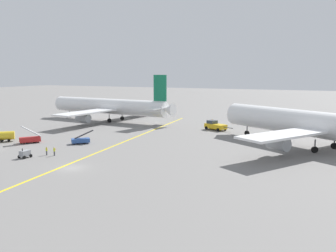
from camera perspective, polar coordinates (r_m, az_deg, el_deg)
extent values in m
plane|color=slate|center=(63.28, -14.88, -6.43)|extent=(600.00, 600.00, 0.00)
cube|color=yellow|center=(72.79, -11.69, -4.37)|extent=(14.46, 119.24, 0.01)
cylinder|color=white|center=(121.46, -9.49, 3.13)|extent=(44.52, 8.24, 5.00)
cone|color=white|center=(137.50, -17.01, 3.49)|extent=(3.13, 4.80, 4.60)
cone|color=white|center=(108.22, 0.00, 2.60)|extent=(3.88, 4.26, 4.00)
cube|color=white|center=(120.14, -8.66, 2.73)|extent=(9.81, 47.10, 0.44)
cube|color=white|center=(109.44, -1.13, 2.93)|extent=(4.14, 13.20, 0.28)
cube|color=#14724C|center=(109.18, -1.27, 6.05)|extent=(4.41, 0.68, 7.89)
cylinder|color=#999EA3|center=(131.29, -5.40, 2.48)|extent=(4.38, 2.90, 2.60)
cylinder|color=#999EA3|center=(111.20, -13.28, 1.21)|extent=(4.38, 2.90, 2.60)
cylinder|color=slate|center=(117.16, -9.30, 1.34)|extent=(0.28, 0.28, 1.99)
cylinder|color=black|center=(117.29, -9.29, 0.86)|extent=(1.34, 0.64, 1.30)
cylinder|color=slate|center=(122.45, -7.28, 1.69)|extent=(0.28, 0.28, 1.99)
cylinder|color=black|center=(122.57, -7.27, 1.23)|extent=(1.34, 0.64, 1.30)
cylinder|color=slate|center=(133.74, -15.31, 2.03)|extent=(0.28, 0.28, 1.99)
cylinder|color=black|center=(133.85, -15.30, 1.60)|extent=(1.34, 0.64, 1.30)
cylinder|color=white|center=(81.75, 21.83, 0.31)|extent=(42.45, 27.71, 5.49)
cone|color=white|center=(97.23, 10.03, 2.00)|extent=(4.95, 5.78, 5.05)
cube|color=white|center=(80.62, 23.14, -0.47)|extent=(27.32, 40.87, 0.44)
cylinder|color=#999EA3|center=(71.71, 17.06, -2.65)|extent=(4.94, 4.35, 2.60)
cylinder|color=slate|center=(77.71, 22.27, -2.75)|extent=(0.28, 0.28, 2.09)
cylinder|color=black|center=(77.91, 22.23, -3.50)|extent=(1.40, 1.13, 1.30)
cylinder|color=slate|center=(83.38, 24.88, -2.18)|extent=(0.28, 0.28, 2.09)
cylinder|color=black|center=(83.56, 24.84, -2.88)|extent=(1.40, 1.13, 1.30)
cylinder|color=slate|center=(93.66, 12.43, -0.49)|extent=(0.28, 0.28, 2.09)
cylinder|color=black|center=(93.82, 12.40, -1.12)|extent=(1.40, 1.13, 1.30)
cube|color=gold|center=(101.73, 7.56, -0.02)|extent=(6.91, 5.25, 1.22)
cube|color=#333D47|center=(102.54, 7.01, 0.65)|extent=(3.02, 3.01, 0.90)
cylinder|color=#4C4C51|center=(98.52, 9.55, -0.27)|extent=(2.98, 1.55, 0.20)
sphere|color=orange|center=(102.46, 7.02, 1.00)|extent=(0.24, 0.24, 0.24)
cylinder|color=black|center=(102.41, 6.09, -0.29)|extent=(0.94, 0.66, 0.90)
cylinder|color=black|center=(104.38, 7.19, -0.14)|extent=(0.94, 0.66, 0.90)
cylinder|color=black|center=(99.27, 7.94, -0.60)|extent=(0.94, 0.66, 0.90)
cylinder|color=black|center=(101.31, 9.03, -0.44)|extent=(0.94, 0.66, 0.90)
cube|color=red|center=(88.16, -21.03, -2.00)|extent=(4.28, 4.81, 1.00)
cube|color=silver|center=(87.88, -20.90, -0.77)|extent=(3.61, 4.19, 2.71)
cylinder|color=black|center=(87.48, -21.45, -2.44)|extent=(0.52, 0.60, 0.60)
cylinder|color=black|center=(88.85, -21.55, -2.28)|extent=(0.52, 0.60, 0.60)
cylinder|color=black|center=(87.64, -20.48, -2.37)|extent=(0.52, 0.60, 0.60)
cylinder|color=black|center=(89.01, -20.59, -2.21)|extent=(0.52, 0.60, 0.60)
cube|color=#2D5199|center=(83.74, -13.69, -2.24)|extent=(4.07, 4.13, 0.90)
cube|color=black|center=(83.59, -13.17, -1.30)|extent=(3.44, 3.53, 1.83)
cylinder|color=black|center=(84.58, -13.22, -2.43)|extent=(0.56, 0.57, 0.60)
cylinder|color=black|center=(83.22, -13.11, -2.60)|extent=(0.56, 0.57, 0.60)
cylinder|color=black|center=(84.43, -14.24, -2.48)|extent=(0.56, 0.57, 0.60)
cylinder|color=black|center=(83.06, -14.14, -2.66)|extent=(0.56, 0.57, 0.60)
cylinder|color=gold|center=(92.07, -24.39, -1.39)|extent=(4.27, 4.22, 2.00)
cylinder|color=black|center=(91.65, -24.86, -2.16)|extent=(0.57, 0.56, 0.60)
cylinder|color=black|center=(93.02, -24.76, -2.01)|extent=(0.57, 0.56, 0.60)
cylinder|color=black|center=(91.48, -23.92, -2.12)|extent=(0.57, 0.56, 0.60)
cylinder|color=black|center=(92.85, -23.84, -1.97)|extent=(0.57, 0.56, 0.60)
cube|color=gray|center=(73.24, -21.74, -4.05)|extent=(1.26, 1.84, 1.10)
cylinder|color=black|center=(72.74, -22.10, -3.51)|extent=(0.16, 0.16, 0.50)
cylinder|color=black|center=(74.35, -21.62, -4.30)|extent=(0.22, 0.61, 0.60)
cylinder|color=black|center=(73.30, -20.91, -4.44)|extent=(0.22, 0.61, 0.60)
cylinder|color=black|center=(73.41, -22.52, -4.51)|extent=(0.22, 0.61, 0.60)
cylinder|color=black|center=(72.36, -21.81, -4.65)|extent=(0.22, 0.61, 0.60)
cylinder|color=#4C4C51|center=(73.21, -17.56, -4.18)|extent=(0.28, 0.28, 0.86)
cylinder|color=#D1E02D|center=(73.06, -17.59, -3.61)|extent=(0.36, 0.36, 0.61)
sphere|color=tan|center=(72.97, -17.60, -3.29)|extent=(0.23, 0.23, 0.23)
cylinder|color=#F24C19|center=(73.03, -17.36, -3.51)|extent=(0.05, 0.05, 0.40)
cylinder|color=#4C4C51|center=(74.23, -18.67, -4.07)|extent=(0.28, 0.28, 0.83)
cylinder|color=#D1E02D|center=(74.09, -18.70, -3.54)|extent=(0.36, 0.36, 0.59)
sphere|color=#9E704C|center=(74.01, -18.71, -3.23)|extent=(0.22, 0.22, 0.22)
cylinder|color=#F24C19|center=(73.80, -18.60, -3.49)|extent=(0.05, 0.05, 0.40)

